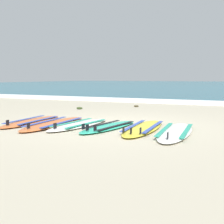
{
  "coord_description": "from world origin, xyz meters",
  "views": [
    {
      "loc": [
        3.02,
        -6.43,
        1.08
      ],
      "look_at": [
        -0.21,
        0.37,
        0.25
      ],
      "focal_mm": 50.86,
      "sensor_mm": 36.0,
      "label": 1
    }
  ],
  "objects_px": {
    "surfboard_2": "(79,125)",
    "surfboard_5": "(175,132)",
    "surfboard_0": "(32,121)",
    "surfboard_3": "(109,127)",
    "surfboard_1": "(54,124)",
    "surfboard_4": "(143,128)"
  },
  "relations": [
    {
      "from": "surfboard_0",
      "to": "surfboard_1",
      "type": "relative_size",
      "value": 0.92
    },
    {
      "from": "surfboard_0",
      "to": "surfboard_3",
      "type": "height_order",
      "value": "same"
    },
    {
      "from": "surfboard_1",
      "to": "surfboard_2",
      "type": "xyz_separation_m",
      "value": [
        0.6,
        0.1,
        0.0
      ]
    },
    {
      "from": "surfboard_4",
      "to": "surfboard_3",
      "type": "bearing_deg",
      "value": -167.62
    },
    {
      "from": "surfboard_0",
      "to": "surfboard_4",
      "type": "bearing_deg",
      "value": 4.34
    },
    {
      "from": "surfboard_0",
      "to": "surfboard_5",
      "type": "height_order",
      "value": "same"
    },
    {
      "from": "surfboard_2",
      "to": "surfboard_4",
      "type": "relative_size",
      "value": 0.91
    },
    {
      "from": "surfboard_1",
      "to": "surfboard_5",
      "type": "height_order",
      "value": "same"
    },
    {
      "from": "surfboard_1",
      "to": "surfboard_4",
      "type": "xyz_separation_m",
      "value": [
        2.03,
        0.28,
        0.0
      ]
    },
    {
      "from": "surfboard_0",
      "to": "surfboard_2",
      "type": "relative_size",
      "value": 1.05
    },
    {
      "from": "surfboard_0",
      "to": "surfboard_1",
      "type": "bearing_deg",
      "value": -5.7
    },
    {
      "from": "surfboard_2",
      "to": "surfboard_5",
      "type": "height_order",
      "value": "same"
    },
    {
      "from": "surfboard_0",
      "to": "surfboard_1",
      "type": "height_order",
      "value": "same"
    },
    {
      "from": "surfboard_5",
      "to": "surfboard_4",
      "type": "bearing_deg",
      "value": 166.56
    },
    {
      "from": "surfboard_3",
      "to": "surfboard_0",
      "type": "bearing_deg",
      "value": -178.57
    },
    {
      "from": "surfboard_0",
      "to": "surfboard_1",
      "type": "distance_m",
      "value": 0.69
    },
    {
      "from": "surfboard_2",
      "to": "surfboard_3",
      "type": "height_order",
      "value": "same"
    },
    {
      "from": "surfboard_0",
      "to": "surfboard_2",
      "type": "bearing_deg",
      "value": 1.49
    },
    {
      "from": "surfboard_1",
      "to": "surfboard_3",
      "type": "xyz_separation_m",
      "value": [
        1.32,
        0.12,
        0.0
      ]
    },
    {
      "from": "surfboard_4",
      "to": "surfboard_0",
      "type": "bearing_deg",
      "value": -175.66
    },
    {
      "from": "surfboard_3",
      "to": "surfboard_5",
      "type": "height_order",
      "value": "same"
    },
    {
      "from": "surfboard_1",
      "to": "surfboard_4",
      "type": "bearing_deg",
      "value": 7.72
    }
  ]
}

